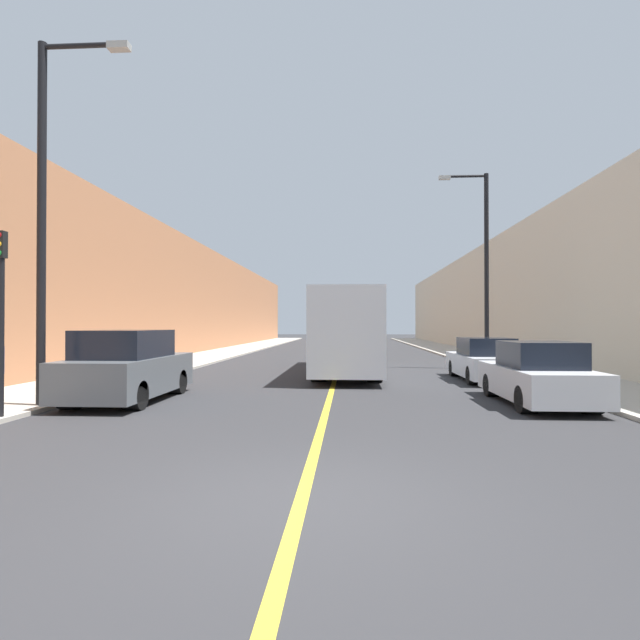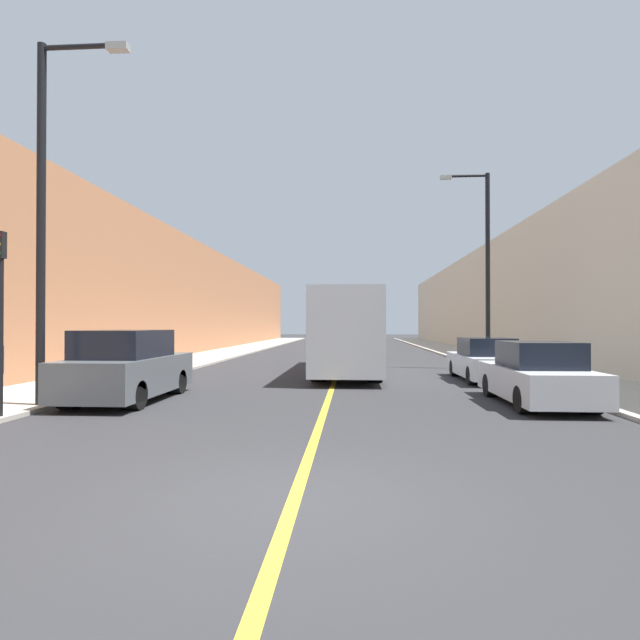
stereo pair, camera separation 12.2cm
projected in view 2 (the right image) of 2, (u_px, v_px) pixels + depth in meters
name	position (u px, v px, depth m)	size (l,w,h in m)	color
ground_plane	(293.00, 503.00, 5.49)	(200.00, 200.00, 0.00)	#2D2D30
sidewalk_left	(232.00, 351.00, 35.96)	(3.51, 72.00, 0.10)	#B2AA9E
sidewalk_right	(460.00, 352.00, 34.88)	(3.51, 72.00, 0.10)	#B2AA9E
building_row_left	(181.00, 299.00, 36.25)	(4.00, 72.00, 7.67)	#B2724C
building_row_right	(514.00, 298.00, 34.66)	(4.00, 72.00, 7.64)	beige
road_center_line	(344.00, 353.00, 35.42)	(0.16, 72.00, 0.01)	gold
bus	(348.00, 331.00, 20.47)	(2.44, 10.64, 3.20)	silver
parked_suv_left	(127.00, 368.00, 12.86)	(1.94, 4.46, 1.83)	#51565B
car_right_near	(537.00, 376.00, 12.23)	(1.77, 4.29, 1.56)	silver
car_right_mid	(485.00, 361.00, 17.54)	(1.80, 4.54, 1.51)	silver
street_lamp_left	(48.00, 203.00, 11.66)	(2.19, 0.24, 8.47)	black
street_lamp_right	(484.00, 259.00, 22.19)	(2.19, 0.24, 8.63)	black
traffic_light	(0.00, 315.00, 10.17)	(0.16, 0.18, 3.77)	black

